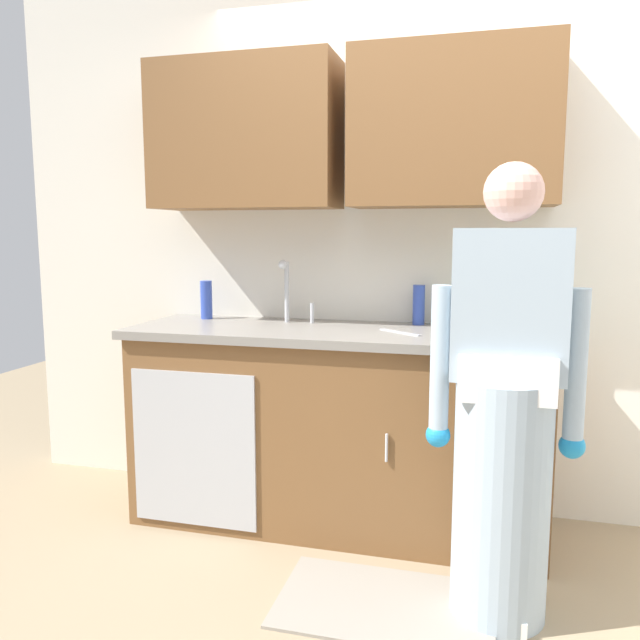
{
  "coord_description": "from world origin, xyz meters",
  "views": [
    {
      "loc": [
        0.12,
        -2.13,
        1.39
      ],
      "look_at": [
        -0.59,
        0.55,
        1.0
      ],
      "focal_mm": 35.55,
      "sensor_mm": 36.0,
      "label": 1
    }
  ],
  "objects": [
    {
      "name": "sponge",
      "position": [
        0.1,
        0.76,
        0.96
      ],
      "size": [
        0.11,
        0.07,
        0.03
      ],
      "primitive_type": "cube",
      "color": "#4CBF4C",
      "rests_on": "countertop"
    },
    {
      "name": "bottle_dish_liquid",
      "position": [
        -0.2,
        0.93,
        1.04
      ],
      "size": [
        0.06,
        0.06,
        0.19
      ],
      "primitive_type": "cylinder",
      "color": "#334CB2",
      "rests_on": "countertop"
    },
    {
      "name": "counter_cabinet",
      "position": [
        -0.55,
        0.7,
        0.45
      ],
      "size": [
        1.9,
        0.62,
        0.9
      ],
      "color": "brown",
      "rests_on": "ground"
    },
    {
      "name": "bottle_soap",
      "position": [
        0.34,
        0.87,
        1.06
      ],
      "size": [
        0.08,
        0.08,
        0.24
      ],
      "primitive_type": "cylinder",
      "color": "#2D8C4C",
      "rests_on": "countertop"
    },
    {
      "name": "sink",
      "position": [
        -0.81,
        0.71,
        0.93
      ],
      "size": [
        0.5,
        0.36,
        0.35
      ],
      "color": "#B7BABF",
      "rests_on": "counter_cabinet"
    },
    {
      "name": "countertop",
      "position": [
        -0.55,
        0.7,
        0.92
      ],
      "size": [
        1.96,
        0.66,
        0.04
      ],
      "primitive_type": "cube",
      "color": "gray",
      "rests_on": "counter_cabinet"
    },
    {
      "name": "kitchen_wall_with_uppers",
      "position": [
        -0.14,
        0.99,
        1.48
      ],
      "size": [
        4.8,
        0.44,
        2.7
      ],
      "color": "silver",
      "rests_on": "ground"
    },
    {
      "name": "ground_plane",
      "position": [
        0.0,
        0.0,
        0.0
      ],
      "size": [
        9.0,
        9.0,
        0.0
      ],
      "primitive_type": "plane",
      "color": "#998466"
    },
    {
      "name": "cup_by_sink",
      "position": [
        0.11,
        0.57,
        0.98
      ],
      "size": [
        0.08,
        0.08,
        0.08
      ],
      "primitive_type": "cylinder",
      "color": "#33478C",
      "rests_on": "countertop"
    },
    {
      "name": "knife_on_counter",
      "position": [
        -0.25,
        0.65,
        0.94
      ],
      "size": [
        0.2,
        0.17,
        0.01
      ],
      "primitive_type": "cube",
      "rotation": [
        0.0,
        0.0,
        2.48
      ],
      "color": "silver",
      "rests_on": "countertop"
    },
    {
      "name": "person_at_sink",
      "position": [
        0.19,
        0.12,
        0.69
      ],
      "size": [
        0.55,
        0.34,
        1.62
      ],
      "color": "white",
      "rests_on": "ground"
    },
    {
      "name": "floor_mat",
      "position": [
        -0.21,
        0.05,
        0.01
      ],
      "size": [
        0.8,
        0.5,
        0.01
      ],
      "primitive_type": "cube",
      "color": "gray",
      "rests_on": "ground"
    },
    {
      "name": "bottle_cleaner_spray",
      "position": [
        0.07,
        0.89,
        1.05
      ],
      "size": [
        0.07,
        0.07,
        0.22
      ],
      "primitive_type": "cylinder",
      "color": "#2D8C4C",
      "rests_on": "countertop"
    },
    {
      "name": "bottle_water_tall",
      "position": [
        -1.29,
        0.86,
        1.04
      ],
      "size": [
        0.06,
        0.06,
        0.2
      ],
      "primitive_type": "cylinder",
      "color": "#334CB2",
      "rests_on": "countertop"
    }
  ]
}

